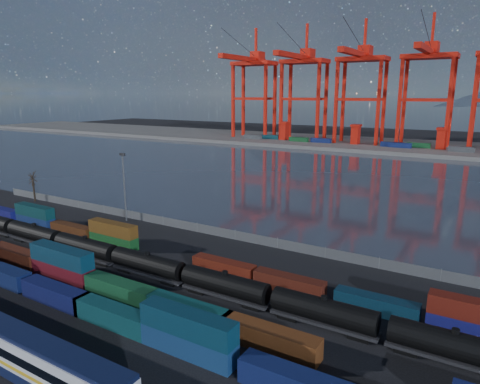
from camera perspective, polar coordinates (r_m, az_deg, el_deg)
The scene contains 13 objects.
ground at distance 71.00m, azimuth -12.93°, elevation -12.63°, with size 700.00×700.00×0.00m, color black.
harbor_water at distance 159.95m, azimuth 14.03°, elevation 1.69°, with size 700.00×700.00×0.00m, color #313947.
far_quay at distance 260.99m, azimuth 20.99°, elevation 5.69°, with size 700.00×70.00×2.00m, color #514F4C.
container_row_south at distance 73.25m, azimuth -25.31°, elevation -11.09°, with size 140.32×2.58×5.51m.
container_row_mid at distance 63.44m, azimuth -10.73°, elevation -14.09°, with size 143.09×2.64×5.63m.
container_row_north at distance 75.54m, azimuth -3.93°, elevation -9.17°, with size 141.73×2.37×5.05m.
tanker_string at distance 74.54m, azimuth -12.19°, elevation -9.41°, with size 107.71×3.16×4.52m.
waterfront_fence at distance 91.12m, azimuth -0.65°, elevation -5.76°, with size 160.12×0.12×2.20m.
bare_tree at distance 135.48m, azimuth -25.83°, elevation 0.70°, with size 2.40×2.35×8.91m.
yard_light_mast at distance 105.95m, azimuth -15.19°, elevation 1.10°, with size 1.60×0.40×16.60m.
gantry_cranes at distance 254.37m, azimuth 19.78°, elevation 15.24°, with size 202.31×52.43×71.00m.
quay_containers at distance 248.79m, azimuth 17.92°, elevation 6.14°, with size 172.58×10.99×2.60m.
straddle_carriers at distance 250.98m, azimuth 20.13°, elevation 7.07°, with size 140.00×7.00×11.10m.
Camera 1 is at (45.48, -45.32, 30.31)m, focal length 32.00 mm.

